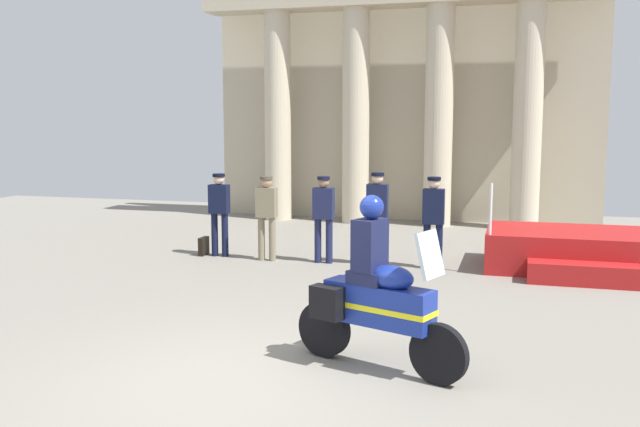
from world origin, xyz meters
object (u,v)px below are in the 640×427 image
(reviewing_stand, at_px, (578,252))
(briefcase_on_ground, at_px, (204,246))
(officer_in_row_0, at_px, (219,208))
(officer_in_row_2, at_px, (324,212))
(officer_in_row_3, at_px, (377,211))
(officer_in_row_1, at_px, (267,211))
(motorcycle_with_rider, at_px, (373,297))
(officer_in_row_4, at_px, (433,215))

(reviewing_stand, bearing_deg, briefcase_on_ground, -175.75)
(officer_in_row_0, relative_size, officer_in_row_2, 1.00)
(reviewing_stand, height_order, officer_in_row_3, officer_in_row_3)
(officer_in_row_1, xyz_separation_m, motorcycle_with_rider, (3.14, -5.20, -0.16))
(officer_in_row_4, distance_m, briefcase_on_ground, 4.62)
(officer_in_row_4, bearing_deg, officer_in_row_2, -0.73)
(officer_in_row_2, bearing_deg, motorcycle_with_rider, 109.52)
(officer_in_row_1, relative_size, officer_in_row_2, 0.99)
(officer_in_row_0, distance_m, officer_in_row_4, 4.19)
(motorcycle_with_rider, relative_size, briefcase_on_ground, 5.54)
(officer_in_row_3, height_order, officer_in_row_4, officer_in_row_3)
(briefcase_on_ground, bearing_deg, officer_in_row_0, -2.02)
(officer_in_row_0, bearing_deg, officer_in_row_4, 178.06)
(reviewing_stand, distance_m, officer_in_row_3, 3.66)
(officer_in_row_2, bearing_deg, briefcase_on_ground, -3.15)
(officer_in_row_0, distance_m, officer_in_row_1, 1.05)
(officer_in_row_3, bearing_deg, officer_in_row_0, -1.97)
(officer_in_row_1, height_order, motorcycle_with_rider, motorcycle_with_rider)
(reviewing_stand, relative_size, officer_in_row_1, 1.97)
(officer_in_row_3, bearing_deg, officer_in_row_2, 0.40)
(officer_in_row_0, height_order, officer_in_row_1, officer_in_row_0)
(officer_in_row_2, relative_size, officer_in_row_3, 0.95)
(officer_in_row_0, xyz_separation_m, motorcycle_with_rider, (4.18, -5.34, -0.17))
(officer_in_row_4, relative_size, briefcase_on_ground, 4.64)
(reviewing_stand, distance_m, officer_in_row_4, 2.66)
(officer_in_row_2, relative_size, briefcase_on_ground, 4.54)
(briefcase_on_ground, bearing_deg, officer_in_row_2, -1.60)
(reviewing_stand, distance_m, motorcycle_with_rider, 6.41)
(reviewing_stand, xyz_separation_m, officer_in_row_1, (-5.67, -0.68, 0.61))
(officer_in_row_1, bearing_deg, officer_in_row_3, -178.43)
(officer_in_row_1, distance_m, motorcycle_with_rider, 6.08)
(officer_in_row_4, distance_m, motorcycle_with_rider, 5.32)
(officer_in_row_2, xyz_separation_m, officer_in_row_3, (1.01, 0.03, 0.05))
(reviewing_stand, relative_size, officer_in_row_3, 1.85)
(motorcycle_with_rider, bearing_deg, officer_in_row_0, 148.88)
(officer_in_row_4, bearing_deg, motorcycle_with_rider, 88.37)
(reviewing_stand, height_order, briefcase_on_ground, reviewing_stand)
(officer_in_row_2, xyz_separation_m, motorcycle_with_rider, (2.04, -5.28, -0.17))
(officer_in_row_0, bearing_deg, reviewing_stand, -176.98)
(officer_in_row_3, distance_m, briefcase_on_ground, 3.62)
(reviewing_stand, xyz_separation_m, officer_in_row_4, (-2.52, -0.57, 0.64))
(motorcycle_with_rider, bearing_deg, briefcase_on_ground, 151.13)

